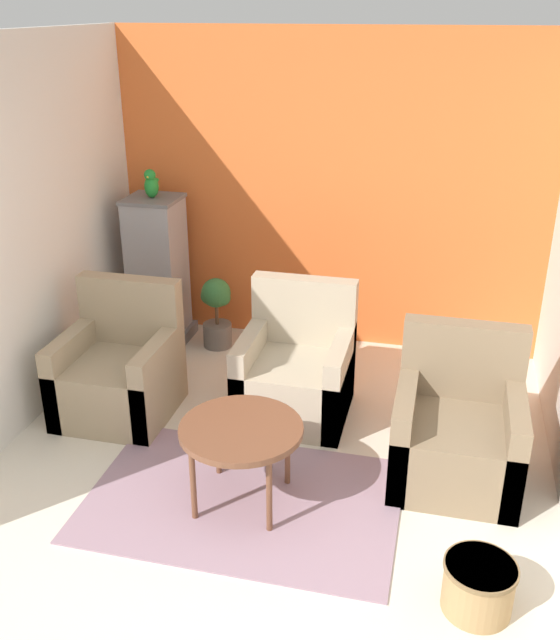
% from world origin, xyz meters
% --- Properties ---
extents(ground_plane, '(20.00, 20.00, 0.00)m').
position_xyz_m(ground_plane, '(0.00, 0.00, 0.00)').
color(ground_plane, beige).
rests_on(ground_plane, ground).
extents(wall_back_accent, '(3.78, 0.06, 2.67)m').
position_xyz_m(wall_back_accent, '(0.00, 3.52, 1.33)').
color(wall_back_accent, orange).
rests_on(wall_back_accent, ground_plane).
extents(wall_left, '(0.06, 3.49, 2.67)m').
position_xyz_m(wall_left, '(-1.86, 1.75, 1.33)').
color(wall_left, silver).
rests_on(wall_left, ground_plane).
extents(area_rug, '(1.91, 1.27, 0.01)m').
position_xyz_m(area_rug, '(-0.07, 1.06, 0.01)').
color(area_rug, gray).
rests_on(area_rug, ground_plane).
extents(coffee_table, '(0.74, 0.74, 0.54)m').
position_xyz_m(coffee_table, '(-0.07, 1.06, 0.49)').
color(coffee_table, brown).
rests_on(coffee_table, ground_plane).
extents(armchair_left, '(0.78, 0.77, 0.97)m').
position_xyz_m(armchair_left, '(-1.25, 1.87, 0.31)').
color(armchair_left, '#9E896B').
rests_on(armchair_left, ground_plane).
extents(armchair_right, '(0.78, 0.77, 0.97)m').
position_xyz_m(armchair_right, '(1.18, 1.63, 0.31)').
color(armchair_right, '#7A664C').
rests_on(armchair_right, ground_plane).
extents(armchair_middle, '(0.78, 0.77, 0.97)m').
position_xyz_m(armchair_middle, '(0.02, 2.17, 0.31)').
color(armchair_middle, tan).
rests_on(armchair_middle, ground_plane).
extents(birdcage, '(0.51, 0.51, 1.32)m').
position_xyz_m(birdcage, '(-1.44, 3.11, 0.64)').
color(birdcage, slate).
rests_on(birdcage, ground_plane).
extents(parrot, '(0.11, 0.21, 0.25)m').
position_xyz_m(parrot, '(-1.44, 3.12, 1.43)').
color(parrot, '#1E842D').
rests_on(parrot, birdcage).
extents(potted_plant, '(0.28, 0.26, 0.64)m').
position_xyz_m(potted_plant, '(-0.91, 3.10, 0.35)').
color(potted_plant, '#66605B').
rests_on(potted_plant, ground_plane).
extents(wicker_basket, '(0.37, 0.37, 0.28)m').
position_xyz_m(wicker_basket, '(1.32, 0.52, 0.15)').
color(wicker_basket, '#A37F51').
rests_on(wicker_basket, ground_plane).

